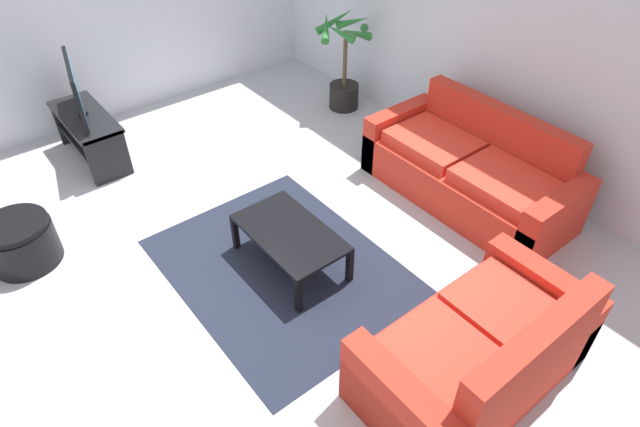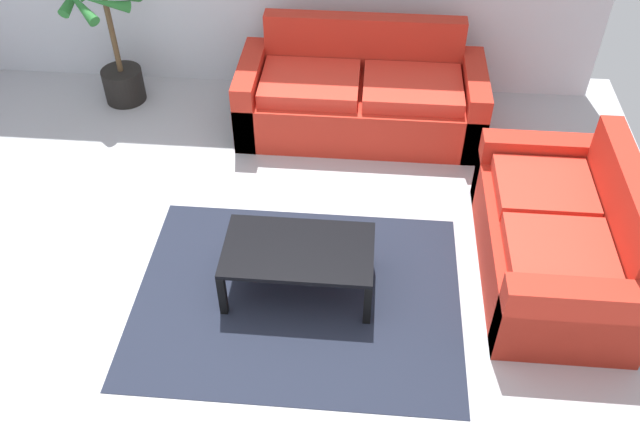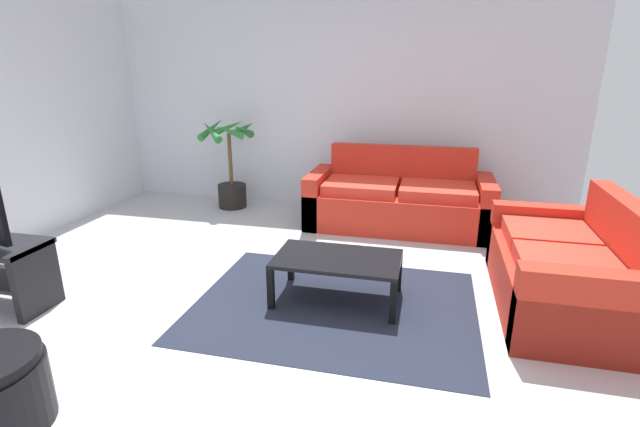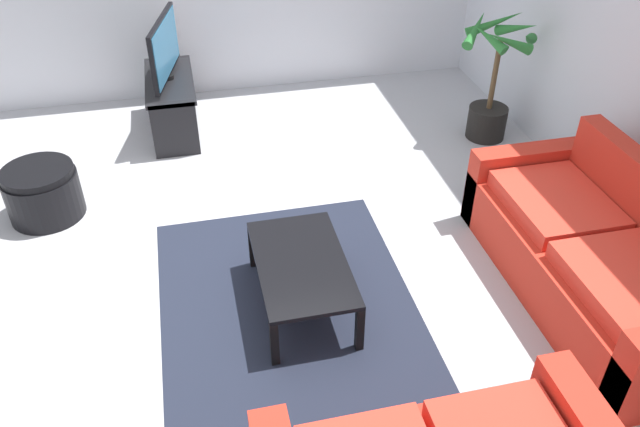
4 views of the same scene
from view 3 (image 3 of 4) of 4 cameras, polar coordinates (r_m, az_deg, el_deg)
The scene contains 7 objects.
ground_plane at distance 3.72m, azimuth -7.40°, elevation -11.86°, with size 6.60×6.60×0.00m, color #B2B2B7.
wall_back at distance 6.14m, azimuth 2.26°, elevation 13.31°, with size 6.00×0.06×2.70m, color silver.
couch_main at distance 5.51m, azimuth 9.59°, elevation 1.46°, with size 2.09×0.90×0.90m.
couch_loveseat at distance 4.10m, azimuth 27.77°, elevation -6.32°, with size 0.90×1.63×0.90m.
coffee_table at distance 3.73m, azimuth 2.14°, elevation -6.01°, with size 0.99×0.58×0.37m.
area_rug at distance 3.78m, azimuth 1.78°, elevation -11.10°, with size 2.20×1.70×0.01m, color #1E2333.
potted_palm at distance 6.26m, azimuth -10.91°, elevation 5.21°, with size 0.73×0.74×1.18m.
Camera 3 is at (1.21, -3.00, 1.84)m, focal length 26.12 mm.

